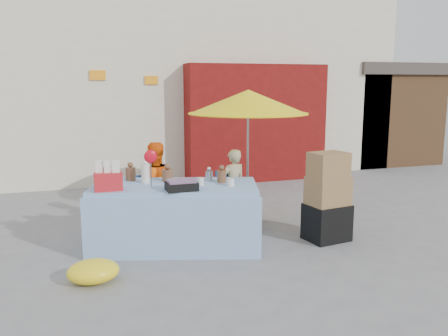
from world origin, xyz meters
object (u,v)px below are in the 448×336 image
object	(u,v)px
chair_right	(236,209)
box_stack	(327,200)
vendor_orange	(154,187)
umbrella	(248,102)
vendor_beige	(233,186)
chair_left	(156,216)
market_table	(175,215)

from	to	relation	value
chair_right	box_stack	world-z (taller)	box_stack
vendor_orange	umbrella	xyz separation A→B (m)	(1.55, 0.15, 1.22)
chair_right	vendor_beige	size ratio (longest dim) A/B	0.72
chair_left	vendor_orange	xyz separation A→B (m)	(0.00, 0.13, 0.41)
vendor_orange	box_stack	world-z (taller)	vendor_orange
vendor_orange	umbrella	world-z (taller)	umbrella
vendor_orange	umbrella	distance (m)	1.98
market_table	vendor_beige	xyz separation A→B (m)	(1.12, 0.82, 0.15)
vendor_beige	umbrella	world-z (taller)	umbrella
chair_right	vendor_orange	size ratio (longest dim) A/B	0.64
vendor_beige	umbrella	xyz separation A→B (m)	(0.30, 0.15, 1.30)
vendor_orange	box_stack	distance (m)	2.54
umbrella	box_stack	size ratio (longest dim) A/B	1.66
vendor_orange	box_stack	bearing A→B (deg)	137.22
umbrella	chair_left	bearing A→B (deg)	-169.62
chair_left	umbrella	bearing A→B (deg)	-3.48
market_table	chair_left	world-z (taller)	market_table
umbrella	vendor_beige	bearing A→B (deg)	-153.43
market_table	chair_right	distance (m)	1.32
market_table	chair_left	size ratio (longest dim) A/B	2.87
umbrella	box_stack	world-z (taller)	umbrella
chair_left	market_table	bearing A→B (deg)	-93.09
chair_left	box_stack	distance (m)	2.50
vendor_beige	umbrella	size ratio (longest dim) A/B	0.56
market_table	vendor_beige	world-z (taller)	market_table
market_table	box_stack	size ratio (longest dim) A/B	1.94
chair_left	umbrella	distance (m)	2.27
chair_right	umbrella	world-z (taller)	umbrella
chair_left	vendor_beige	bearing A→B (deg)	-7.73
market_table	vendor_orange	bearing A→B (deg)	115.55
chair_left	vendor_orange	size ratio (longest dim) A/B	0.64
chair_right	umbrella	bearing A→B (deg)	29.28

